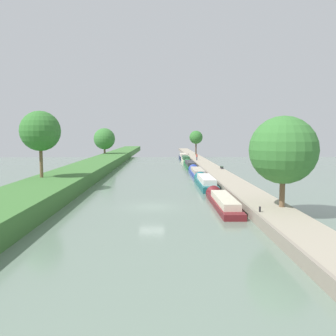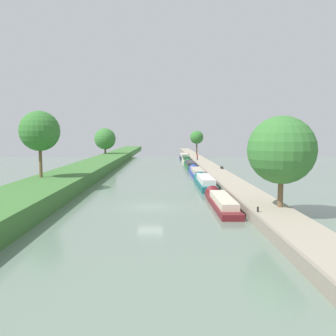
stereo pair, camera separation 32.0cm
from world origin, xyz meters
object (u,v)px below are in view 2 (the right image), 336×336
(narrowboat_blue, at_px, (197,172))
(mooring_bollard_far, at_px, (189,154))
(narrowboat_navy, at_px, (183,157))
(narrowboat_cream, at_px, (186,160))
(narrowboat_green, at_px, (190,164))
(person_walking, at_px, (197,157))
(park_bench, at_px, (222,167))
(narrowboat_maroon, at_px, (221,201))
(narrowboat_teal, at_px, (205,182))
(mooring_bollard_near, at_px, (258,209))

(narrowboat_blue, bearing_deg, mooring_bollard_far, 87.77)
(narrowboat_blue, xyz_separation_m, narrowboat_navy, (-0.12, 42.15, 0.18))
(narrowboat_cream, relative_size, narrowboat_navy, 1.12)
(narrowboat_blue, xyz_separation_m, narrowboat_cream, (-0.09, 29.59, 0.18))
(narrowboat_navy, bearing_deg, narrowboat_green, -89.94)
(person_walking, distance_m, park_bench, 22.69)
(mooring_bollard_far, xyz_separation_m, park_bench, (3.03, -45.30, 0.12))
(person_walking, xyz_separation_m, mooring_bollard_far, (-0.51, 22.75, -0.65))
(narrowboat_cream, distance_m, mooring_bollard_far, 17.54)
(person_walking, bearing_deg, mooring_bollard_far, 91.30)
(narrowboat_cream, distance_m, park_bench, 28.31)
(narrowboat_green, relative_size, mooring_bollard_far, 34.93)
(narrowboat_maroon, distance_m, park_bench, 31.11)
(narrowboat_teal, xyz_separation_m, narrowboat_blue, (0.22, 14.78, -0.14))
(narrowboat_teal, height_order, park_bench, narrowboat_teal)
(narrowboat_cream, bearing_deg, person_walking, -65.40)
(narrowboat_green, height_order, narrowboat_navy, narrowboat_navy)
(narrowboat_green, bearing_deg, mooring_bollard_near, -87.86)
(narrowboat_cream, height_order, park_bench, narrowboat_cream)
(narrowboat_teal, bearing_deg, mooring_bollard_far, 88.10)
(narrowboat_cream, bearing_deg, narrowboat_blue, -89.82)
(narrowboat_green, bearing_deg, narrowboat_navy, 90.06)
(narrowboat_navy, bearing_deg, narrowboat_maroon, -90.01)
(person_walking, bearing_deg, narrowboat_cream, 114.60)
(narrowboat_navy, height_order, mooring_bollard_near, narrowboat_navy)
(narrowboat_cream, height_order, mooring_bollard_far, narrowboat_cream)
(narrowboat_navy, distance_m, mooring_bollard_far, 5.27)
(narrowboat_green, bearing_deg, narrowboat_teal, -90.23)
(narrowboat_cream, xyz_separation_m, narrowboat_navy, (-0.03, 12.55, 0.00))
(narrowboat_blue, relative_size, narrowboat_navy, 1.33)
(narrowboat_blue, xyz_separation_m, mooring_bollard_near, (1.83, -36.01, 0.63))
(narrowboat_cream, bearing_deg, mooring_bollard_far, 83.71)
(narrowboat_green, distance_m, mooring_bollard_far, 31.50)
(person_walking, relative_size, park_bench, 1.11)
(narrowboat_maroon, xyz_separation_m, narrowboat_teal, (-0.09, 14.20, 0.14))
(narrowboat_cream, xyz_separation_m, park_bench, (4.95, -27.87, 0.57))
(mooring_bollard_far, bearing_deg, narrowboat_green, -93.51)
(narrowboat_teal, xyz_separation_m, narrowboat_green, (0.12, 30.36, -0.08))
(narrowboat_blue, bearing_deg, person_walking, 84.48)
(narrowboat_green, xyz_separation_m, mooring_bollard_near, (1.93, -51.59, 0.56))
(narrowboat_green, height_order, park_bench, narrowboat_green)
(narrowboat_cream, relative_size, mooring_bollard_near, 26.95)
(narrowboat_teal, bearing_deg, person_walking, 86.24)
(narrowboat_maroon, bearing_deg, person_walking, 87.33)
(narrowboat_blue, height_order, person_walking, person_walking)
(narrowboat_blue, height_order, mooring_bollard_far, mooring_bollard_far)
(mooring_bollard_near, bearing_deg, person_walking, 89.51)
(narrowboat_teal, bearing_deg, narrowboat_maroon, -89.65)
(narrowboat_teal, bearing_deg, narrowboat_navy, 89.90)
(person_walking, xyz_separation_m, park_bench, (2.51, -22.55, -0.53))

